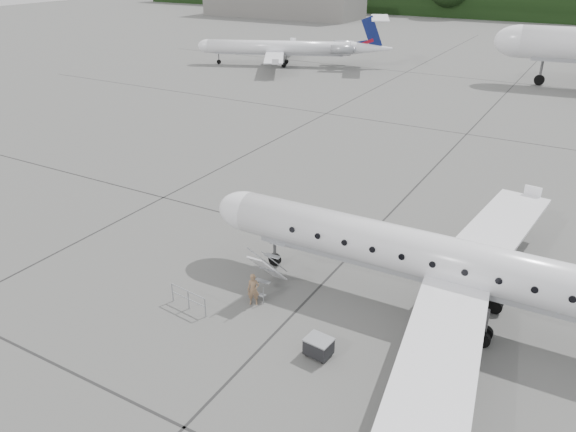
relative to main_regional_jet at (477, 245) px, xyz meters
The scene contains 7 objects.
ground 5.42m from the main_regional_jet, 141.24° to the right, with size 320.00×320.00×0.00m, color slate.
main_regional_jet is the anchor object (origin of this frame).
airstair 9.95m from the main_regional_jet, 164.72° to the right, with size 0.85×2.43×2.45m, color white, non-canonical shape.
passenger 10.47m from the main_regional_jet, 157.12° to the right, with size 0.60×0.39×1.64m, color #876649.
safety_railing 13.47m from the main_regional_jet, 153.65° to the right, with size 2.20×0.08×1.00m, color #95999E, non-canonical shape.
baggage_cart 8.21m from the main_regional_jet, 129.47° to the right, with size 1.06×0.86×0.92m, color black, non-canonical shape.
bg_regional_left 64.00m from the main_regional_jet, 128.57° to the left, with size 27.03×19.46×7.09m, color white, non-canonical shape.
Camera 1 is at (6.52, -20.47, 15.60)m, focal length 35.00 mm.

